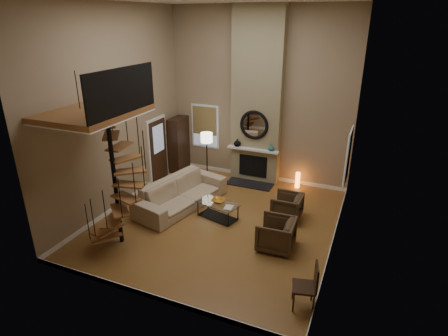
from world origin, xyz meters
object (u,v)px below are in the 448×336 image
at_px(armchair_far, 279,235).
at_px(accent_lamp, 298,180).
at_px(sofa, 181,193).
at_px(side_chair, 309,284).
at_px(hutch, 179,145).
at_px(armchair_near, 290,207).
at_px(coffee_table, 218,208).
at_px(floor_lamp, 207,142).

xyz_separation_m(armchair_far, accent_lamp, (-0.34, 3.56, -0.10)).
xyz_separation_m(sofa, armchair_far, (3.17, -1.00, -0.04)).
bearing_deg(side_chair, hutch, 137.60).
bearing_deg(side_chair, armchair_far, 120.88).
distance_m(armchair_near, armchair_far, 1.46).
bearing_deg(coffee_table, side_chair, -39.77).
distance_m(coffee_table, side_chair, 3.81).
xyz_separation_m(armchair_near, coffee_table, (-1.81, -0.71, -0.07)).
xyz_separation_m(hutch, side_chair, (5.58, -5.10, -0.42)).
xyz_separation_m(armchair_near, accent_lamp, (-0.24, 2.10, -0.10)).
relative_size(coffee_table, accent_lamp, 2.44).
relative_size(sofa, side_chair, 3.10).
relative_size(armchair_near, accent_lamp, 1.52).
distance_m(hutch, armchair_near, 4.91).
bearing_deg(sofa, accent_lamp, -34.74).
height_order(sofa, side_chair, side_chair).
bearing_deg(coffee_table, sofa, 168.70).
bearing_deg(floor_lamp, coffee_table, -58.02).
height_order(sofa, armchair_far, sofa).
xyz_separation_m(hutch, accent_lamp, (4.23, 0.15, -0.70)).
relative_size(sofa, coffee_table, 2.32).
height_order(sofa, coffee_table, sofa).
height_order(hutch, sofa, hutch).
xyz_separation_m(sofa, armchair_near, (3.07, 0.46, -0.04)).
bearing_deg(armchair_near, hutch, -113.51).
height_order(armchair_far, accent_lamp, armchair_far).
xyz_separation_m(armchair_far, coffee_table, (-1.91, 0.75, -0.07)).
xyz_separation_m(coffee_table, accent_lamp, (1.57, 2.81, -0.03)).
bearing_deg(floor_lamp, armchair_near, -23.53).
relative_size(floor_lamp, side_chair, 1.81).
bearing_deg(sofa, side_chair, -109.55).
distance_m(sofa, armchair_far, 3.33).
distance_m(hutch, accent_lamp, 4.29).
bearing_deg(accent_lamp, side_chair, -75.53).
bearing_deg(armchair_near, side_chair, 19.69).
height_order(hutch, armchair_far, hutch).
bearing_deg(armchair_near, sofa, -81.42).
relative_size(armchair_far, coffee_table, 0.68).
distance_m(sofa, coffee_table, 1.29).
height_order(armchair_near, floor_lamp, floor_lamp).
bearing_deg(accent_lamp, floor_lamp, -165.14).
bearing_deg(side_chair, accent_lamp, 104.47).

